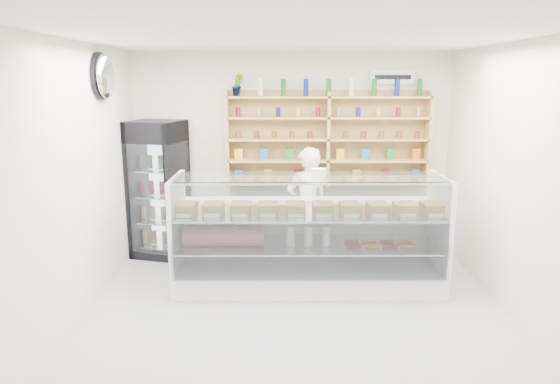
{
  "coord_description": "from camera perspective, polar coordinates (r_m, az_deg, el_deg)",
  "views": [
    {
      "loc": [
        -0.19,
        -4.64,
        2.4
      ],
      "look_at": [
        -0.17,
        0.9,
        1.16
      ],
      "focal_mm": 32.0,
      "sensor_mm": 36.0,
      "label": 1
    }
  ],
  "objects": [
    {
      "name": "room",
      "position": [
        4.75,
        2.13,
        0.42
      ],
      "size": [
        5.0,
        5.0,
        5.0
      ],
      "color": "#A5A5AA",
      "rests_on": "ground"
    },
    {
      "name": "display_counter",
      "position": [
        5.95,
        3.21,
        -7.42
      ],
      "size": [
        3.09,
        0.92,
        1.35
      ],
      "color": "white",
      "rests_on": "floor"
    },
    {
      "name": "shop_worker",
      "position": [
        6.57,
        3.11,
        -1.65
      ],
      "size": [
        0.67,
        0.55,
        1.57
      ],
      "primitive_type": "imported",
      "rotation": [
        0.0,
        0.0,
        3.5
      ],
      "color": "silver",
      "rests_on": "floor"
    },
    {
      "name": "drinks_cooler",
      "position": [
        7.09,
        -13.71,
        0.36
      ],
      "size": [
        0.82,
        0.81,
        1.88
      ],
      "rotation": [
        0.0,
        0.0,
        -0.26
      ],
      "color": "black",
      "rests_on": "floor"
    },
    {
      "name": "wall_shelving",
      "position": [
        7.06,
        5.46,
        5.98
      ],
      "size": [
        2.84,
        0.28,
        1.33
      ],
      "color": "tan",
      "rests_on": "back_wall"
    },
    {
      "name": "potted_plant",
      "position": [
        7.0,
        -4.87,
        12.09
      ],
      "size": [
        0.17,
        0.14,
        0.3
      ],
      "primitive_type": "imported",
      "rotation": [
        0.0,
        0.0,
        0.04
      ],
      "color": "#1E6626",
      "rests_on": "wall_shelving"
    },
    {
      "name": "security_mirror",
      "position": [
        6.16,
        -19.38,
        12.36
      ],
      "size": [
        0.15,
        0.5,
        0.5
      ],
      "primitive_type": "ellipsoid",
      "color": "silver",
      "rests_on": "left_wall"
    },
    {
      "name": "wall_sign",
      "position": [
        7.28,
        12.75,
        12.68
      ],
      "size": [
        0.62,
        0.03,
        0.2
      ],
      "primitive_type": "cube",
      "color": "white",
      "rests_on": "back_wall"
    }
  ]
}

